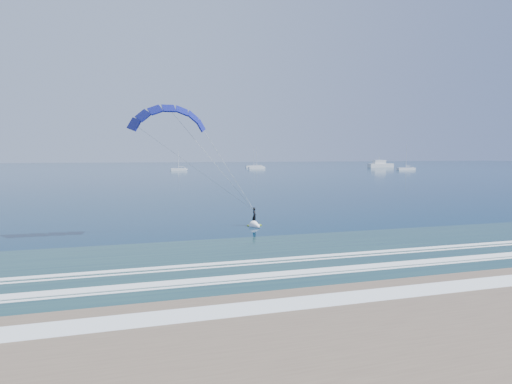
{
  "coord_description": "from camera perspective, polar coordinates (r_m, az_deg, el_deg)",
  "views": [
    {
      "loc": [
        -15.55,
        -22.06,
        7.87
      ],
      "look_at": [
        -1.21,
        22.93,
        3.99
      ],
      "focal_mm": 32.0,
      "sensor_mm": 36.0,
      "label": 1
    }
  ],
  "objects": [
    {
      "name": "ground",
      "position": [
        28.11,
        17.16,
        -11.78
      ],
      "size": [
        900.0,
        900.0,
        0.0
      ],
      "primitive_type": "plane",
      "color": "#082A45",
      "rests_on": "ground"
    },
    {
      "name": "kitesurfer_rig",
      "position": [
        46.41,
        -5.41,
        3.8
      ],
      "size": [
        15.74,
        6.92,
        13.65
      ],
      "color": "#8ABC16",
      "rests_on": "ground"
    },
    {
      "name": "motor_yacht",
      "position": [
        290.78,
        15.26,
        3.33
      ],
      "size": [
        16.13,
        4.3,
        6.52
      ],
      "color": "white",
      "rests_on": "ground"
    },
    {
      "name": "sailboat_1",
      "position": [
        226.18,
        -9.66,
        2.81
      ],
      "size": [
        7.61,
        2.4,
        10.71
      ],
      "color": "white",
      "rests_on": "ground"
    },
    {
      "name": "sailboat_2",
      "position": [
        278.46,
        -0.28,
        3.22
      ],
      "size": [
        10.15,
        2.4,
        13.61
      ],
      "color": "white",
      "rests_on": "ground"
    },
    {
      "name": "sailboat_3",
      "position": [
        248.46,
        0.08,
        3.04
      ],
      "size": [
        8.94,
        2.4,
        12.17
      ],
      "color": "white",
      "rests_on": "ground"
    },
    {
      "name": "sailboat_4",
      "position": [
        245.04,
        18.24,
        2.79
      ],
      "size": [
        9.86,
        2.4,
        13.2
      ],
      "color": "white",
      "rests_on": "ground"
    }
  ]
}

